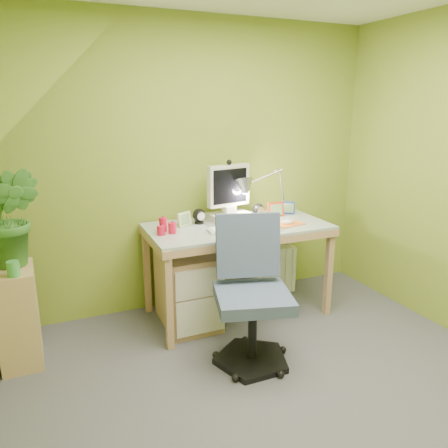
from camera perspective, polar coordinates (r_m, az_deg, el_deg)
name	(u,v)px	position (r m, az deg, el deg)	size (l,w,h in m)	color
floor	(291,405)	(2.81, 8.81, -22.30)	(3.20, 3.20, 0.01)	#49494E
wall_back	(196,167)	(3.71, -3.73, 7.49)	(3.20, 0.01, 2.40)	olive
slope_ceiling	(91,66)	(1.88, -17.01, 19.15)	(1.10, 3.20, 1.10)	white
desk	(237,270)	(3.63, 1.74, -6.00)	(1.44, 0.72, 0.77)	tan
monitor	(229,190)	(3.61, 0.60, 4.43)	(0.37, 0.21, 0.50)	beige
speaker_left	(199,216)	(3.53, -3.28, 1.04)	(0.10, 0.10, 0.12)	black
speaker_right	(258,210)	(3.74, 4.49, 1.81)	(0.10, 0.10, 0.12)	black
keyboard	(236,229)	(3.35, 1.57, -0.66)	(0.43, 0.14, 0.02)	silver
mousepad	(288,224)	(3.56, 8.29, 0.04)	(0.25, 0.18, 0.01)	orange
mouse	(288,222)	(3.56, 8.30, 0.27)	(0.11, 0.07, 0.04)	white
amber_tumbler	(262,219)	(3.50, 5.02, 0.66)	(0.08, 0.08, 0.10)	brown
candle_cluster	(165,226)	(3.30, -7.76, -0.26)	(0.14, 0.13, 0.11)	red
photo_frame_red	(276,209)	(3.78, 6.79, 1.92)	(0.14, 0.02, 0.12)	red
photo_frame_blue	(287,208)	(3.89, 8.28, 2.12)	(0.13, 0.02, 0.11)	navy
photo_frame_green	(185,219)	(3.47, -5.18, 0.64)	(0.13, 0.02, 0.11)	beige
desk_lamp	(276,181)	(3.80, 6.84, 5.54)	(0.55, 0.23, 0.59)	#B2B1B6
side_ledge	(18,316)	(3.29, -25.30, -10.81)	(0.25, 0.39, 0.68)	tan
potted_plant	(12,218)	(3.11, -25.95, 0.75)	(0.36, 0.29, 0.65)	#336923
green_cup	(13,269)	(3.00, -25.81, -5.29)	(0.08, 0.08, 0.10)	#3C903C
task_chair	(253,295)	(2.91, 3.82, -9.28)	(0.55, 0.55, 0.99)	#3E4B66
radiator	(271,270)	(4.11, 6.15, -5.96)	(0.44, 0.17, 0.44)	white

